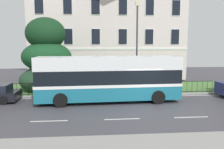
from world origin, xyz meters
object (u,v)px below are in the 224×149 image
at_px(single_decker_bus, 109,78).
at_px(street_lamp_post, 137,42).
at_px(georgian_townhouse, 107,30).
at_px(evergreen_tree, 47,61).
at_px(litter_bin, 155,85).

height_order(single_decker_bus, street_lamp_post, street_lamp_post).
bearing_deg(georgian_townhouse, street_lamp_post, -80.62).
bearing_deg(evergreen_tree, street_lamp_post, -13.74).
distance_m(evergreen_tree, single_decker_bus, 7.06).
xyz_separation_m(georgian_townhouse, street_lamp_post, (1.87, -11.32, -1.77)).
xyz_separation_m(evergreen_tree, single_decker_bus, (5.29, -4.57, -0.99)).
xyz_separation_m(georgian_townhouse, evergreen_tree, (-5.98, -9.40, -3.45)).
distance_m(georgian_townhouse, litter_bin, 12.85).
height_order(evergreen_tree, litter_bin, evergreen_tree).
bearing_deg(georgian_townhouse, single_decker_bus, -92.82).
height_order(evergreen_tree, street_lamp_post, street_lamp_post).
distance_m(evergreen_tree, street_lamp_post, 8.26).
distance_m(georgian_townhouse, single_decker_bus, 14.67).
distance_m(georgian_townhouse, evergreen_tree, 11.66).
bearing_deg(georgian_townhouse, litter_bin, -71.99).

